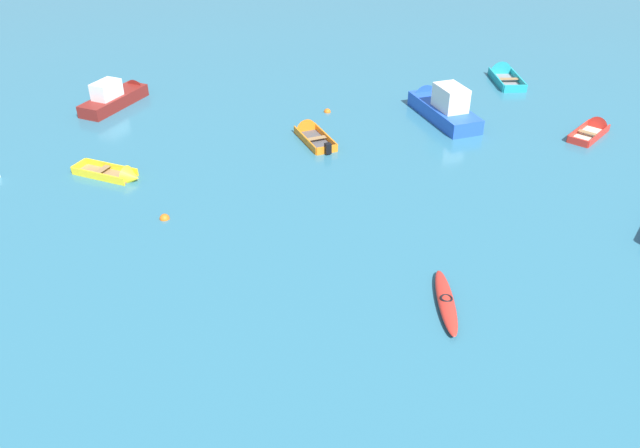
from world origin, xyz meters
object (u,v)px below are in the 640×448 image
rowboat_orange_midfield_right (309,132)px  motor_launch_blue_cluster_inner (441,105)px  rowboat_yellow_center (120,175)px  mooring_buoy_far_field (327,112)px  motor_launch_maroon_outer_right (117,96)px  mooring_buoy_trailing (165,219)px  rowboat_red_back_row_right (595,128)px  kayak_red_near_camera (446,301)px  rowboat_turquoise_distant_center (502,74)px

rowboat_orange_midfield_right → motor_launch_blue_cluster_inner: motor_launch_blue_cluster_inner is taller
rowboat_yellow_center → mooring_buoy_far_field: bearing=31.0°
motor_launch_maroon_outer_right → rowboat_yellow_center: 9.57m
motor_launch_maroon_outer_right → mooring_buoy_trailing: size_ratio=11.97×
rowboat_yellow_center → rowboat_red_back_row_right: (24.30, 1.59, 0.00)m
kayak_red_near_camera → rowboat_red_back_row_right: (12.45, 12.68, 0.00)m
rowboat_red_back_row_right → mooring_buoy_trailing: 22.80m
rowboat_orange_midfield_right → mooring_buoy_trailing: bearing=-134.0°
rowboat_yellow_center → motor_launch_blue_cluster_inner: motor_launch_blue_cluster_inner is taller
rowboat_yellow_center → mooring_buoy_trailing: size_ratio=8.18×
rowboat_yellow_center → rowboat_red_back_row_right: size_ratio=1.07×
kayak_red_near_camera → motor_launch_blue_cluster_inner: (4.99, 15.95, 0.49)m
rowboat_orange_midfield_right → mooring_buoy_trailing: 10.19m
rowboat_turquoise_distant_center → mooring_buoy_trailing: 25.19m
motor_launch_maroon_outer_right → rowboat_orange_midfield_right: size_ratio=1.34×
kayak_red_near_camera → rowboat_orange_midfield_right: size_ratio=0.95×
motor_launch_maroon_outer_right → rowboat_yellow_center: motor_launch_maroon_outer_right is taller
rowboat_yellow_center → mooring_buoy_trailing: rowboat_yellow_center is taller
rowboat_yellow_center → motor_launch_blue_cluster_inner: 17.52m
mooring_buoy_trailing → rowboat_orange_midfield_right: bearing=46.0°
kayak_red_near_camera → motor_launch_maroon_outer_right: (-12.96, 20.59, 0.37)m
rowboat_orange_midfield_right → mooring_buoy_far_field: 3.38m
motor_launch_blue_cluster_inner → rowboat_red_back_row_right: size_ratio=1.90×
motor_launch_blue_cluster_inner → mooring_buoy_trailing: motor_launch_blue_cluster_inner is taller
kayak_red_near_camera → motor_launch_maroon_outer_right: motor_launch_maroon_outer_right is taller
mooring_buoy_far_field → rowboat_orange_midfield_right: bearing=-115.8°
rowboat_yellow_center → rowboat_orange_midfield_right: 9.86m
rowboat_red_back_row_right → mooring_buoy_far_field: rowboat_red_back_row_right is taller
kayak_red_near_camera → motor_launch_blue_cluster_inner: bearing=72.6°
rowboat_turquoise_distant_center → rowboat_orange_midfield_right: bearing=-152.5°
motor_launch_blue_cluster_inner → mooring_buoy_trailing: bearing=-149.1°
rowboat_yellow_center → rowboat_orange_midfield_right: size_ratio=0.92×
kayak_red_near_camera → rowboat_red_back_row_right: bearing=45.5°
mooring_buoy_far_field → rowboat_red_back_row_right: bearing=-19.7°
rowboat_orange_midfield_right → motor_launch_blue_cluster_inner: (7.58, 1.45, 0.48)m
motor_launch_maroon_outer_right → mooring_buoy_trailing: 13.82m
mooring_buoy_far_field → mooring_buoy_trailing: 13.43m
mooring_buoy_far_field → kayak_red_near_camera: bearing=-86.3°
kayak_red_near_camera → mooring_buoy_trailing: 12.04m
kayak_red_near_camera → mooring_buoy_far_field: kayak_red_near_camera is taller
mooring_buoy_trailing → mooring_buoy_far_field: bearing=50.5°
kayak_red_near_camera → rowboat_yellow_center: 16.23m
rowboat_turquoise_distant_center → mooring_buoy_far_field: (-12.11, -4.05, -0.21)m
kayak_red_near_camera → mooring_buoy_far_field: bearing=93.7°
rowboat_red_back_row_right → mooring_buoy_far_field: size_ratio=8.05×
rowboat_yellow_center → mooring_buoy_trailing: bearing=-61.0°
rowboat_yellow_center → motor_launch_blue_cluster_inner: size_ratio=0.56×
motor_launch_blue_cluster_inner → mooring_buoy_far_field: 6.35m
motor_launch_maroon_outer_right → rowboat_orange_midfield_right: motor_launch_maroon_outer_right is taller
rowboat_orange_midfield_right → rowboat_red_back_row_right: rowboat_orange_midfield_right is taller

